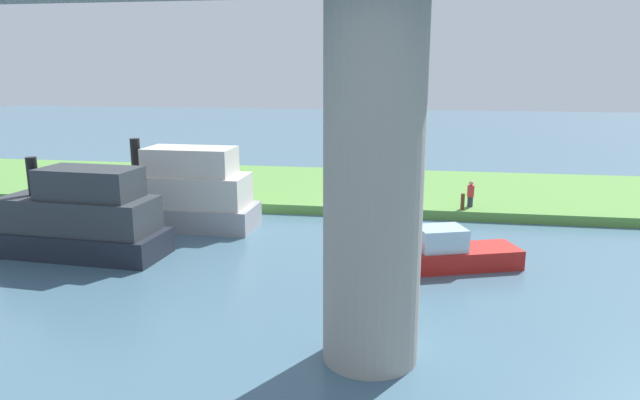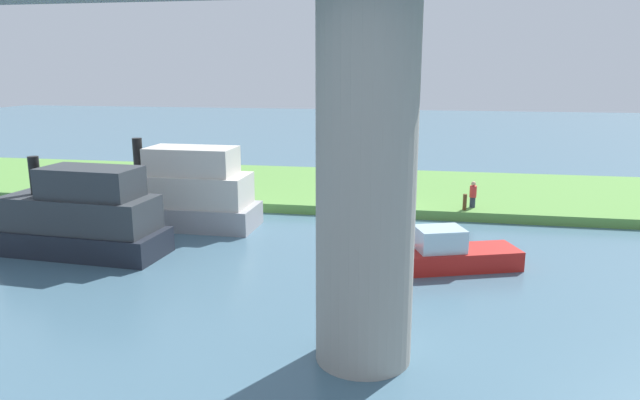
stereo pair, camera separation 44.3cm
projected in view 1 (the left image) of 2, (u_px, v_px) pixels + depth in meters
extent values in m
plane|color=#476B7F|center=(370.00, 217.00, 30.19)|extent=(160.00, 160.00, 0.00)
cube|color=#5B9342|center=(377.00, 189.00, 35.90)|extent=(80.00, 12.00, 0.50)
cylinder|color=#9E998E|center=(373.00, 185.00, 14.56)|extent=(2.54, 2.54, 9.50)
cylinder|color=#2D334C|center=(470.00, 202.00, 30.32)|extent=(0.29, 0.29, 0.55)
cylinder|color=red|center=(471.00, 191.00, 30.19)|extent=(0.48, 0.48, 0.60)
sphere|color=tan|center=(471.00, 183.00, 30.10)|extent=(0.24, 0.24, 0.24)
cylinder|color=brown|center=(463.00, 201.00, 29.73)|extent=(0.20, 0.20, 0.83)
cube|color=#99999E|center=(172.00, 215.00, 28.45)|extent=(8.46, 2.91, 1.12)
cube|color=beige|center=(179.00, 189.00, 28.08)|extent=(6.77, 2.61, 1.50)
cube|color=beige|center=(190.00, 161.00, 27.65)|extent=(4.24, 2.19, 1.31)
cylinder|color=black|center=(136.00, 156.00, 28.09)|extent=(0.47, 0.47, 1.69)
cube|color=#D84C2D|center=(128.00, 194.00, 28.61)|extent=(1.52, 1.70, 0.84)
cube|color=red|center=(456.00, 258.00, 22.59)|extent=(5.23, 3.29, 0.77)
cube|color=silver|center=(441.00, 238.00, 22.30)|extent=(2.14, 1.91, 0.88)
cube|color=#1E232D|center=(73.00, 242.00, 24.16)|extent=(8.09, 3.15, 1.06)
cube|color=#33383D|center=(79.00, 214.00, 23.79)|extent=(6.49, 2.78, 1.41)
cube|color=#33383D|center=(90.00, 183.00, 23.36)|extent=(4.09, 2.26, 1.23)
cylinder|color=black|center=(33.00, 176.00, 23.89)|extent=(0.44, 0.44, 1.59)
cube|color=#D84C2D|center=(27.00, 218.00, 24.42)|extent=(1.51, 1.67, 0.79)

